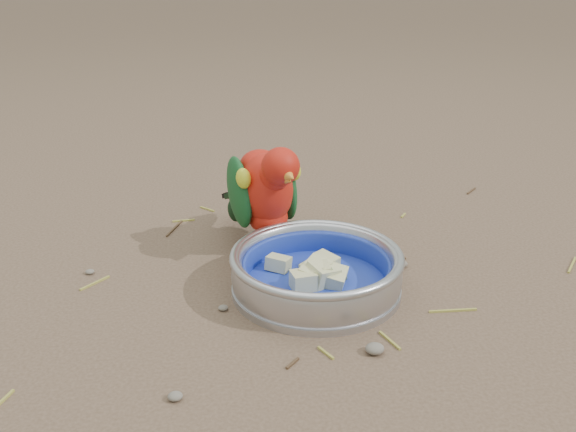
{
  "coord_description": "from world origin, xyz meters",
  "views": [
    {
      "loc": [
        -0.15,
        -0.77,
        0.45
      ],
      "look_at": [
        -0.03,
        0.12,
        0.08
      ],
      "focal_mm": 40.0,
      "sensor_mm": 36.0,
      "label": 1
    }
  ],
  "objects": [
    {
      "name": "ground",
      "position": [
        0.0,
        0.0,
        0.0
      ],
      "size": [
        60.0,
        60.0,
        0.0
      ],
      "primitive_type": "plane",
      "color": "brown"
    },
    {
      "name": "food_bowl",
      "position": [
        -0.01,
        0.02,
        0.01
      ],
      "size": [
        0.24,
        0.24,
        0.02
      ],
      "primitive_type": "cylinder",
      "color": "#B2B2BA",
      "rests_on": "ground"
    },
    {
      "name": "bowl_wall",
      "position": [
        -0.01,
        0.02,
        0.04
      ],
      "size": [
        0.24,
        0.24,
        0.04
      ],
      "primitive_type": null,
      "color": "#B2B2BA",
      "rests_on": "food_bowl"
    },
    {
      "name": "ground_debris",
      "position": [
        -0.04,
        0.06,
        0.0
      ],
      "size": [
        0.9,
        0.8,
        0.01
      ],
      "primitive_type": null,
      "color": "#9F983F",
      "rests_on": "ground"
    },
    {
      "name": "fruit_wedges",
      "position": [
        -0.01,
        0.02,
        0.03
      ],
      "size": [
        0.15,
        0.15,
        0.03
      ],
      "primitive_type": null,
      "color": "beige",
      "rests_on": "food_bowl"
    },
    {
      "name": "lory_parrot",
      "position": [
        -0.06,
        0.17,
        0.09
      ],
      "size": [
        0.17,
        0.24,
        0.18
      ],
      "primitive_type": null,
      "rotation": [
        0.0,
        0.0,
        -2.82
      ],
      "color": "red",
      "rests_on": "ground"
    }
  ]
}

